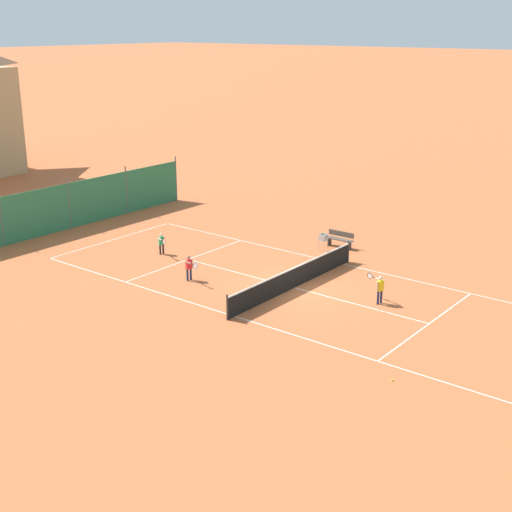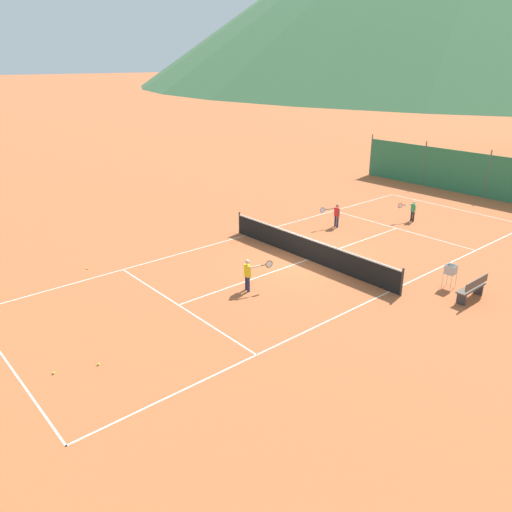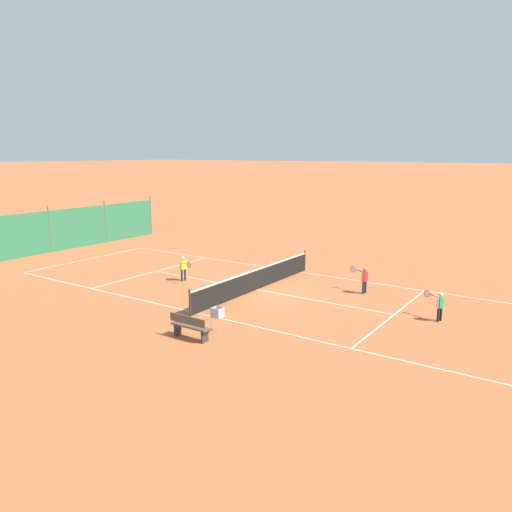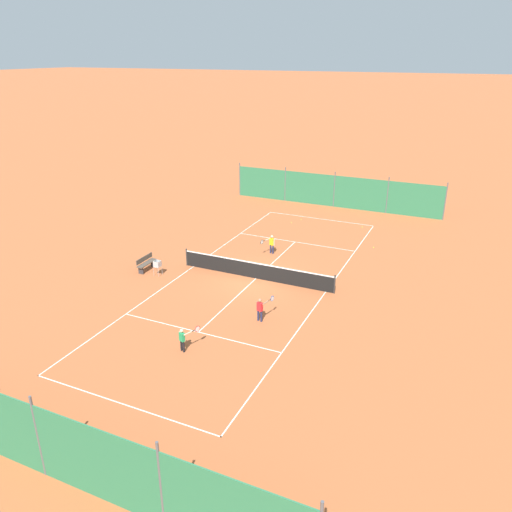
# 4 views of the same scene
# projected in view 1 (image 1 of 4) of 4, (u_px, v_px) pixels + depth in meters

# --- Properties ---
(ground_plane) EXTENTS (600.00, 600.00, 0.00)m
(ground_plane) POSITION_uv_depth(u_px,v_px,m) (294.00, 288.00, 31.35)
(ground_plane) COLOR #B25B33
(court_line_markings) EXTENTS (8.25, 23.85, 0.01)m
(court_line_markings) POSITION_uv_depth(u_px,v_px,m) (294.00, 288.00, 31.35)
(court_line_markings) COLOR white
(court_line_markings) RESTS_ON ground
(tennis_net) EXTENTS (9.18, 0.08, 1.06)m
(tennis_net) POSITION_uv_depth(u_px,v_px,m) (294.00, 277.00, 31.19)
(tennis_net) COLOR #2D2D2D
(tennis_net) RESTS_ON ground
(windscreen_fence_far) EXTENTS (17.28, 0.08, 2.90)m
(windscreen_fence_far) POSITION_uv_depth(u_px,v_px,m) (69.00, 206.00, 40.03)
(windscreen_fence_far) COLOR #2D754C
(windscreen_fence_far) RESTS_ON ground
(player_near_service) EXTENTS (0.62, 0.96, 1.22)m
(player_near_service) POSITION_uv_depth(u_px,v_px,m) (379.00, 287.00, 29.40)
(player_near_service) COLOR #23284C
(player_near_service) RESTS_ON ground
(player_far_service) EXTENTS (0.57, 0.95, 1.18)m
(player_far_service) POSITION_uv_depth(u_px,v_px,m) (189.00, 266.00, 32.01)
(player_far_service) COLOR #23284C
(player_far_service) RESTS_ON ground
(player_far_baseline) EXTENTS (0.64, 0.86, 1.09)m
(player_far_baseline) POSITION_uv_depth(u_px,v_px,m) (162.00, 242.00, 35.67)
(player_far_baseline) COLOR black
(player_far_baseline) RESTS_ON ground
(tennis_ball_near_corner) EXTENTS (0.07, 0.07, 0.07)m
(tennis_ball_near_corner) POSITION_uv_depth(u_px,v_px,m) (392.00, 380.00, 23.18)
(tennis_ball_near_corner) COLOR #CCE033
(tennis_ball_near_corner) RESTS_ON ground
(ball_hopper) EXTENTS (0.36, 0.36, 0.89)m
(ball_hopper) POSITION_uv_depth(u_px,v_px,m) (323.00, 239.00, 36.24)
(ball_hopper) COLOR #B7B7BC
(ball_hopper) RESTS_ON ground
(courtside_bench) EXTENTS (0.36, 1.50, 0.84)m
(courtside_bench) POSITION_uv_depth(u_px,v_px,m) (340.00, 239.00, 36.88)
(courtside_bench) COLOR #51473D
(courtside_bench) RESTS_ON ground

